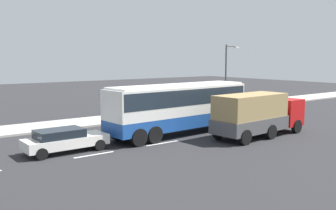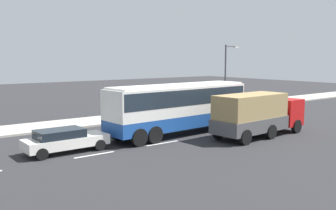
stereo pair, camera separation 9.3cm
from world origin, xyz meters
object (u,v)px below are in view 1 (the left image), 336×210
object	(u,v)px
street_lamp	(227,72)
cargo_truck	(258,113)
pedestrian_near_curb	(117,110)
coach_bus	(179,104)
car_white_minivan	(64,140)

from	to	relation	value
street_lamp	cargo_truck	bearing A→B (deg)	-126.48
pedestrian_near_curb	street_lamp	xyz separation A→B (m)	(12.42, -0.47, 2.87)
coach_bus	street_lamp	bearing A→B (deg)	26.61
car_white_minivan	street_lamp	bearing A→B (deg)	17.78
cargo_truck	street_lamp	size ratio (longest dim) A/B	1.19
cargo_truck	street_lamp	world-z (taller)	street_lamp
cargo_truck	street_lamp	xyz separation A→B (m)	(7.67, 10.38, 2.32)
car_white_minivan	pedestrian_near_curb	world-z (taller)	pedestrian_near_curb
cargo_truck	car_white_minivan	world-z (taller)	cargo_truck
coach_bus	pedestrian_near_curb	xyz separation A→B (m)	(-0.96, 7.04, -1.14)
car_white_minivan	pedestrian_near_curb	bearing A→B (deg)	42.94
coach_bus	pedestrian_near_curb	size ratio (longest dim) A/B	7.25
coach_bus	car_white_minivan	world-z (taller)	coach_bus
car_white_minivan	pedestrian_near_curb	xyz separation A→B (m)	(7.46, 7.13, 0.29)
coach_bus	pedestrian_near_curb	distance (m)	7.19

